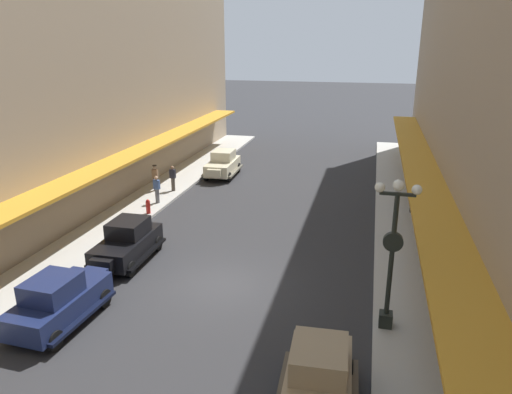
% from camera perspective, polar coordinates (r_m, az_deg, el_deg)
% --- Properties ---
extents(ground_plane, '(200.00, 200.00, 0.00)m').
position_cam_1_polar(ground_plane, '(19.69, -4.23, -10.32)').
color(ground_plane, '#2D2D30').
extents(sidewalk_left, '(3.00, 60.00, 0.15)m').
position_cam_1_polar(sidewalk_left, '(22.91, -22.54, -7.27)').
color(sidewalk_left, '#B7B5AD').
rests_on(sidewalk_left, ground).
extents(sidewalk_right, '(3.00, 60.00, 0.15)m').
position_cam_1_polar(sidewalk_right, '(18.97, 18.41, -12.20)').
color(sidewalk_right, '#B7B5AD').
rests_on(sidewalk_right, ground).
extents(parked_car_0, '(2.31, 4.32, 1.84)m').
position_cam_1_polar(parked_car_0, '(18.05, -22.48, -11.18)').
color(parked_car_0, '#19234C').
rests_on(parked_car_0, ground).
extents(parked_car_1, '(2.19, 4.28, 1.84)m').
position_cam_1_polar(parked_car_1, '(21.96, -15.10, -5.07)').
color(parked_car_1, black).
rests_on(parked_car_1, ground).
extents(parked_car_2, '(2.30, 4.32, 1.84)m').
position_cam_1_polar(parked_car_2, '(13.42, 7.39, -20.91)').
color(parked_car_2, '#997F5B').
rests_on(parked_car_2, ground).
extents(parked_car_3, '(2.25, 4.30, 1.84)m').
position_cam_1_polar(parked_car_3, '(34.61, -3.98, 4.02)').
color(parked_car_3, beige).
rests_on(parked_car_3, ground).
extents(lamp_post_with_clock, '(1.42, 0.44, 5.16)m').
position_cam_1_polar(lamp_post_with_clock, '(16.06, 15.92, -6.00)').
color(lamp_post_with_clock, black).
rests_on(lamp_post_with_clock, sidewalk_right).
extents(fire_hydrant, '(0.24, 0.24, 0.82)m').
position_cam_1_polar(fire_hydrant, '(27.35, -12.72, -1.09)').
color(fire_hydrant, '#B21E19').
rests_on(fire_hydrant, sidewalk_left).
extents(pedestrian_0, '(0.36, 0.28, 1.67)m').
position_cam_1_polar(pedestrian_0, '(28.10, 18.19, -0.08)').
color(pedestrian_0, '#2D2D33').
rests_on(pedestrian_0, sidewalk_right).
extents(pedestrian_1, '(0.36, 0.24, 1.64)m').
position_cam_1_polar(pedestrian_1, '(28.89, -11.71, 0.91)').
color(pedestrian_1, slate).
rests_on(pedestrian_1, sidewalk_left).
extents(pedestrian_2, '(0.36, 0.24, 1.64)m').
position_cam_1_polar(pedestrian_2, '(31.06, -9.87, 2.23)').
color(pedestrian_2, '#4C4238').
rests_on(pedestrian_2, sidewalk_left).
extents(pedestrian_3, '(0.36, 0.28, 1.67)m').
position_cam_1_polar(pedestrian_3, '(31.32, -11.91, 2.28)').
color(pedestrian_3, '#4C4238').
rests_on(pedestrian_3, sidewalk_left).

